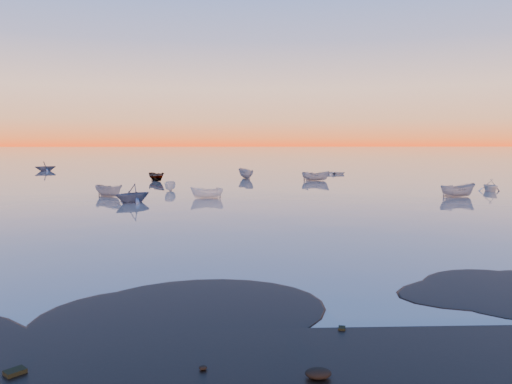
{
  "coord_description": "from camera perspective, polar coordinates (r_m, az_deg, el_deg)",
  "views": [
    {
      "loc": [
        -1.58,
        -18.54,
        6.15
      ],
      "look_at": [
        0.19,
        28.0,
        1.22
      ],
      "focal_mm": 35.0,
      "sensor_mm": 36.0,
      "label": 1
    }
  ],
  "objects": [
    {
      "name": "ground",
      "position": [
        118.71,
        -1.41,
        3.07
      ],
      "size": [
        600.0,
        600.0,
        0.0
      ],
      "primitive_type": "plane",
      "color": "#6C625A",
      "rests_on": "ground"
    },
    {
      "name": "mud_lobes",
      "position": [
        18.65,
        2.89,
        -13.19
      ],
      "size": [
        140.0,
        6.0,
        0.07
      ],
      "primitive_type": null,
      "color": "black",
      "rests_on": "ground"
    },
    {
      "name": "moored_fleet",
      "position": [
        71.82,
        -0.91,
        1.13
      ],
      "size": [
        124.0,
        58.0,
        1.2
      ],
      "primitive_type": null,
      "color": "silver",
      "rests_on": "ground"
    },
    {
      "name": "boat_near_center",
      "position": [
        57.55,
        22.03,
        -0.53
      ],
      "size": [
        2.55,
        4.42,
        1.44
      ],
      "primitive_type": "imported",
      "rotation": [
        0.0,
        0.0,
        1.77
      ],
      "color": "slate",
      "rests_on": "ground"
    },
    {
      "name": "boat_near_right",
      "position": [
        65.61,
        25.2,
        0.09
      ],
      "size": [
        3.28,
        1.58,
        1.13
      ],
      "primitive_type": "imported",
      "rotation": [
        0.0,
        0.0,
        3.18
      ],
      "color": "silver",
      "rests_on": "ground"
    }
  ]
}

